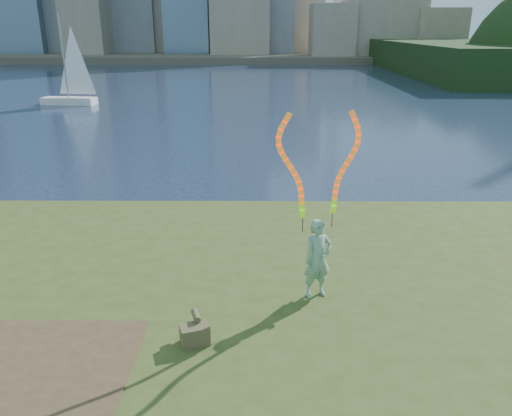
{
  "coord_description": "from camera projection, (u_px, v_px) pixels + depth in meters",
  "views": [
    {
      "loc": [
        1.41,
        -9.59,
        5.91
      ],
      "look_at": [
        1.35,
        1.0,
        2.05
      ],
      "focal_mm": 35.0,
      "sensor_mm": 36.0,
      "label": 1
    }
  ],
  "objects": [
    {
      "name": "grassy_knoll",
      "position": [
        178.0,
        363.0,
        8.77
      ],
      "size": [
        20.0,
        18.0,
        0.8
      ],
      "color": "#384819",
      "rests_on": "ground"
    },
    {
      "name": "woman_with_ribbons",
      "position": [
        318.0,
        230.0,
        9.63
      ],
      "size": [
        1.9,
        0.82,
        4.0
      ],
      "rotation": [
        0.0,
        0.0,
        0.4
      ],
      "color": "#1E7039",
      "rests_on": "grassy_knoll"
    },
    {
      "name": "sailboat",
      "position": [
        70.0,
        90.0,
        39.83
      ],
      "size": [
        4.59,
        1.87,
        6.89
      ],
      "rotation": [
        0.0,
        0.0,
        -0.12
      ],
      "color": "white",
      "rests_on": "ground"
    },
    {
      "name": "ground",
      "position": [
        195.0,
        310.0,
        11.04
      ],
      "size": [
        320.0,
        320.0,
        0.0
      ],
      "primitive_type": "plane",
      "color": "#18253D",
      "rests_on": "ground"
    },
    {
      "name": "canvas_bag",
      "position": [
        195.0,
        333.0,
        8.5
      ],
      "size": [
        0.56,
        0.63,
        0.46
      ],
      "rotation": [
        0.0,
        0.0,
        0.32
      ],
      "color": "#4D492A",
      "rests_on": "grassy_knoll"
    },
    {
      "name": "far_shore",
      "position": [
        252.0,
        55.0,
        100.1
      ],
      "size": [
        320.0,
        40.0,
        1.2
      ],
      "primitive_type": "cube",
      "color": "#504B3B",
      "rests_on": "ground"
    },
    {
      "name": "dirt_patch",
      "position": [
        27.0,
        374.0,
        7.77
      ],
      "size": [
        3.2,
        3.0,
        0.02
      ],
      "primitive_type": "cube",
      "color": "#47331E",
      "rests_on": "grassy_knoll"
    }
  ]
}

